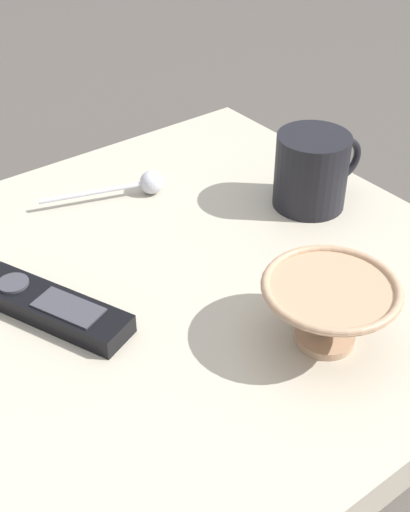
# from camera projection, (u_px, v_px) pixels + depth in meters

# --- Properties ---
(ground_plane) EXTENTS (6.00, 6.00, 0.00)m
(ground_plane) POSITION_uv_depth(u_px,v_px,m) (190.00, 301.00, 0.76)
(ground_plane) COLOR #47423D
(table) EXTENTS (0.59, 0.60, 0.04)m
(table) POSITION_uv_depth(u_px,v_px,m) (190.00, 286.00, 0.74)
(table) COLOR #B7AD99
(table) RESTS_ON ground
(cereal_bowl) EXTENTS (0.13, 0.13, 0.07)m
(cereal_bowl) POSITION_uv_depth(u_px,v_px,m) (328.00, 309.00, 0.62)
(cereal_bowl) COLOR tan
(cereal_bowl) RESTS_ON table
(coffee_mug) EXTENTS (0.12, 0.09, 0.09)m
(coffee_mug) POSITION_uv_depth(u_px,v_px,m) (312.00, 170.00, 0.81)
(coffee_mug) COLOR black
(coffee_mug) RESTS_ON table
(teaspoon) EXTENTS (0.15, 0.06, 0.03)m
(teaspoon) POSITION_uv_depth(u_px,v_px,m) (143.00, 184.00, 0.85)
(teaspoon) COLOR silver
(teaspoon) RESTS_ON table
(tv_remote_near) EXTENTS (0.11, 0.17, 0.02)m
(tv_remote_near) POSITION_uv_depth(u_px,v_px,m) (51.00, 307.00, 0.66)
(tv_remote_near) COLOR black
(tv_remote_near) RESTS_ON table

